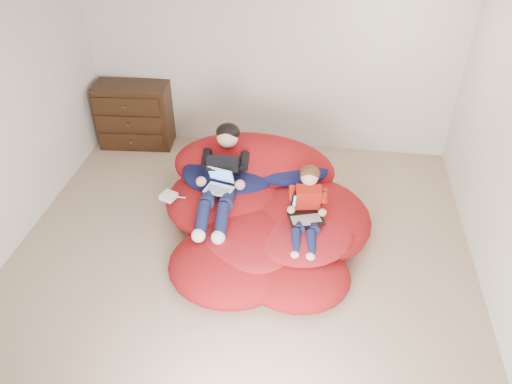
# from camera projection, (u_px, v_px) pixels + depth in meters

# --- Properties ---
(room_shell) EXTENTS (5.10, 5.10, 2.77)m
(room_shell) POSITION_uv_depth(u_px,v_px,m) (240.00, 245.00, 5.28)
(room_shell) COLOR tan
(room_shell) RESTS_ON ground
(dresser) EXTENTS (1.06, 0.61, 0.92)m
(dresser) POSITION_uv_depth(u_px,v_px,m) (135.00, 115.00, 7.13)
(dresser) COLOR black
(dresser) RESTS_ON ground
(beanbag_pile) EXTENTS (2.43, 2.46, 0.92)m
(beanbag_pile) POSITION_uv_depth(u_px,v_px,m) (261.00, 210.00, 5.68)
(beanbag_pile) COLOR #AA1317
(beanbag_pile) RESTS_ON ground
(cream_pillow) EXTENTS (0.39, 0.25, 0.25)m
(cream_pillow) POSITION_uv_depth(u_px,v_px,m) (228.00, 147.00, 6.10)
(cream_pillow) COLOR silver
(cream_pillow) RESTS_ON beanbag_pile
(older_boy) EXTENTS (0.39, 1.38, 0.74)m
(older_boy) POSITION_uv_depth(u_px,v_px,m) (222.00, 172.00, 5.56)
(older_boy) COLOR black
(older_boy) RESTS_ON beanbag_pile
(younger_boy) EXTENTS (0.31, 0.85, 0.67)m
(younger_boy) POSITION_uv_depth(u_px,v_px,m) (307.00, 206.00, 5.16)
(younger_boy) COLOR #AC1B0F
(younger_boy) RESTS_ON beanbag_pile
(laptop_white) EXTENTS (0.34, 0.34, 0.21)m
(laptop_white) POSITION_uv_depth(u_px,v_px,m) (220.00, 183.00, 5.46)
(laptop_white) COLOR white
(laptop_white) RESTS_ON older_boy
(laptop_black) EXTENTS (0.41, 0.43, 0.25)m
(laptop_black) POSITION_uv_depth(u_px,v_px,m) (307.00, 210.00, 5.20)
(laptop_black) COLOR black
(laptop_black) RESTS_ON younger_boy
(power_adapter) EXTENTS (0.20, 0.20, 0.06)m
(power_adapter) POSITION_uv_depth(u_px,v_px,m) (169.00, 196.00, 5.63)
(power_adapter) COLOR white
(power_adapter) RESTS_ON beanbag_pile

